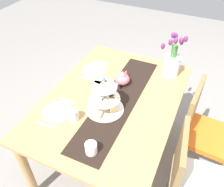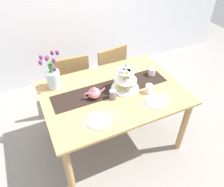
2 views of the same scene
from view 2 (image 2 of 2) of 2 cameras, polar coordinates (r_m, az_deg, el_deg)
The scene contains 17 objects.
ground_plane at distance 2.86m, azimuth 0.29°, elevation -11.64°, with size 8.00×8.00×0.00m, color gray.
dining_table at distance 2.37m, azimuth 0.34°, elevation -1.55°, with size 1.48×1.05×0.77m.
chair_left at distance 2.97m, azimuth -10.33°, elevation 3.47°, with size 0.45×0.45×0.91m.
chair_right at distance 3.10m, azimuth -0.99°, elevation 5.96°, with size 0.47×0.47×0.91m.
table_runner at distance 2.34m, azimuth -0.27°, elevation 1.33°, with size 1.28×0.28×0.00m, color black.
tiered_cake_stand at distance 2.29m, azimuth 3.59°, elevation 3.50°, with size 0.30×0.30×0.30m.
teapot at distance 2.20m, azimuth -4.72°, elevation 0.15°, with size 0.24×0.13×0.14m.
tulip_vase at distance 2.37m, azimuth -15.25°, elevation 4.34°, with size 0.22×0.20×0.42m.
cream_jug at distance 2.57m, azimuth 10.44°, elevation 5.66°, with size 0.08×0.08×0.09m, color white.
dinner_plate_left at distance 2.00m, azimuth -3.43°, elevation -7.08°, with size 0.23×0.23×0.01m, color white.
fork_left at distance 1.97m, azimuth -7.37°, elevation -8.37°, with size 0.02×0.15×0.01m, color silver.
knife_left at distance 2.04m, azimuth 0.37°, elevation -5.87°, with size 0.01×0.17×0.01m, color silver.
dinner_plate_right at distance 2.22m, azimuth 11.57°, elevation -2.01°, with size 0.23×0.23×0.01m, color white.
fork_right at distance 2.16m, azimuth 8.38°, elevation -3.15°, with size 0.02×0.15×0.01m, color silver.
knife_right at distance 2.30m, azimuth 14.54°, elevation -1.00°, with size 0.01×0.17×0.01m, color silver.
mug_grey at distance 2.19m, azimuth 0.27°, elevation -0.21°, with size 0.08×0.08×0.10m, color slate.
mug_white_text at distance 2.30m, azimuth 9.69°, elevation 1.25°, with size 0.08×0.08×0.10m, color white.
Camera 2 is at (-0.76, -1.61, 2.24)m, focal length 34.80 mm.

